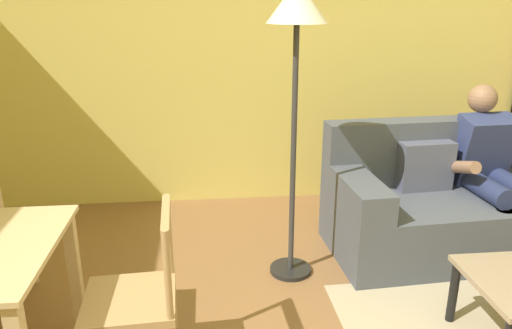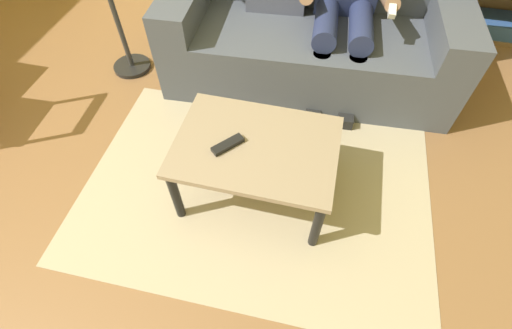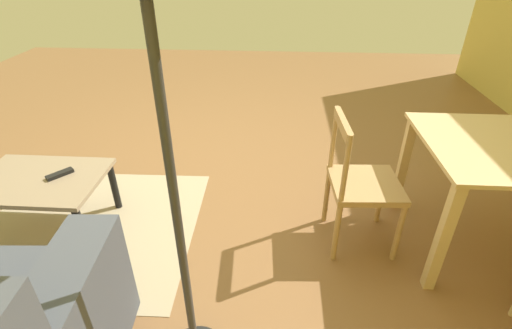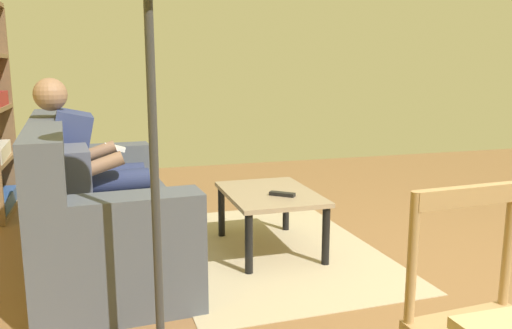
% 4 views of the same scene
% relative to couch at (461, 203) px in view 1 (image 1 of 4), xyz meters
% --- Properties ---
extents(wall_back, '(6.48, 0.12, 2.79)m').
position_rel_couch_xyz_m(wall_back, '(-1.21, 1.14, 1.05)').
color(wall_back, '#DBC660').
rests_on(wall_back, ground_plane).
extents(couch, '(2.01, 0.97, 0.92)m').
position_rel_couch_xyz_m(couch, '(0.00, 0.00, 0.00)').
color(couch, '#474C56').
rests_on(couch, ground_plane).
extents(person_lounging, '(0.61, 0.89, 1.18)m').
position_rel_couch_xyz_m(person_lounging, '(0.20, 0.01, 0.27)').
color(person_lounging, navy).
rests_on(person_lounging, ground_plane).
extents(dining_chair_facing_couch, '(0.44, 0.44, 0.88)m').
position_rel_couch_xyz_m(dining_chair_facing_couch, '(-2.21, -1.16, 0.11)').
color(dining_chair_facing_couch, tan).
rests_on(dining_chair_facing_couch, ground_plane).
extents(floor_lamp, '(0.36, 0.36, 1.88)m').
position_rel_couch_xyz_m(floor_lamp, '(-1.32, -0.26, 1.25)').
color(floor_lamp, black).
rests_on(floor_lamp, ground_plane).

